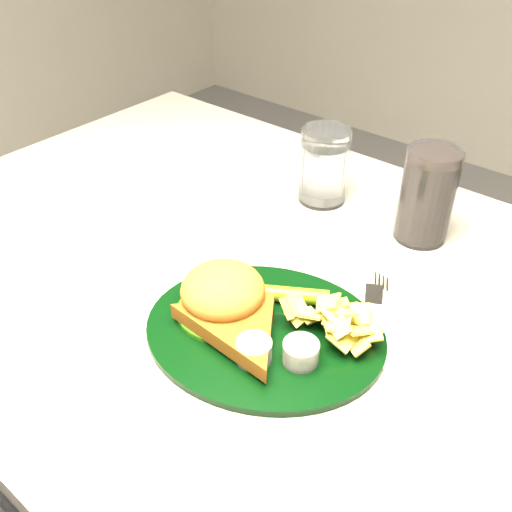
{
  "coord_description": "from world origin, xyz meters",
  "views": [
    {
      "loc": [
        0.39,
        -0.48,
        1.24
      ],
      "look_at": [
        0.01,
        -0.03,
        0.8
      ],
      "focal_mm": 40.0,
      "sensor_mm": 36.0,
      "label": 1
    }
  ],
  "objects_px": {
    "dinner_plate": "(265,314)",
    "cola_glass": "(427,195)",
    "fork_napkin": "(338,324)",
    "table": "(261,439)",
    "water_glass": "(324,166)"
  },
  "relations": [
    {
      "from": "table",
      "to": "water_glass",
      "type": "distance_m",
      "value": 0.49
    },
    {
      "from": "dinner_plate",
      "to": "fork_napkin",
      "type": "height_order",
      "value": "dinner_plate"
    },
    {
      "from": "table",
      "to": "dinner_plate",
      "type": "bearing_deg",
      "value": -49.26
    },
    {
      "from": "water_glass",
      "to": "dinner_plate",
      "type": "bearing_deg",
      "value": -67.45
    },
    {
      "from": "dinner_plate",
      "to": "cola_glass",
      "type": "bearing_deg",
      "value": 59.56
    },
    {
      "from": "table",
      "to": "cola_glass",
      "type": "distance_m",
      "value": 0.51
    },
    {
      "from": "water_glass",
      "to": "table",
      "type": "bearing_deg",
      "value": -77.19
    },
    {
      "from": "fork_napkin",
      "to": "dinner_plate",
      "type": "bearing_deg",
      "value": -161.39
    },
    {
      "from": "table",
      "to": "cola_glass",
      "type": "relative_size",
      "value": 8.43
    },
    {
      "from": "water_glass",
      "to": "cola_glass",
      "type": "distance_m",
      "value": 0.17
    },
    {
      "from": "cola_glass",
      "to": "fork_napkin",
      "type": "distance_m",
      "value": 0.25
    },
    {
      "from": "fork_napkin",
      "to": "table",
      "type": "bearing_deg",
      "value": 141.42
    },
    {
      "from": "table",
      "to": "water_glass",
      "type": "bearing_deg",
      "value": 102.81
    },
    {
      "from": "table",
      "to": "fork_napkin",
      "type": "relative_size",
      "value": 7.0
    },
    {
      "from": "dinner_plate",
      "to": "fork_napkin",
      "type": "relative_size",
      "value": 1.7
    }
  ]
}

